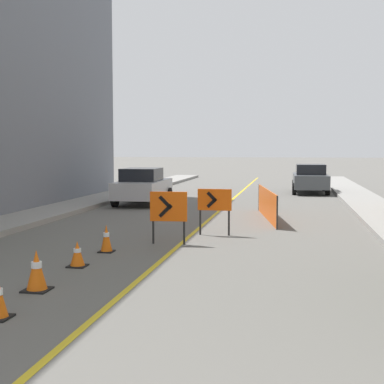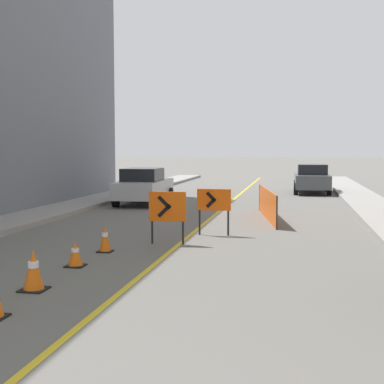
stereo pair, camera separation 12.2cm
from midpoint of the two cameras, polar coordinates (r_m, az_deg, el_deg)
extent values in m
cube|color=gold|center=(22.10, 3.52, -1.69)|extent=(0.12, 46.48, 0.01)
cube|color=gray|center=(23.63, -11.10, -1.16)|extent=(1.89, 46.48, 0.17)
cube|color=gray|center=(22.14, 19.15, -1.72)|extent=(1.89, 46.48, 0.17)
cube|color=black|center=(9.76, -16.16, -9.96)|extent=(0.44, 0.44, 0.03)
cone|color=orange|center=(9.68, -16.21, -7.92)|extent=(0.35, 0.35, 0.68)
cylinder|color=white|center=(9.66, -16.22, -7.44)|extent=(0.18, 0.18, 0.11)
cube|color=black|center=(11.46, -12.02, -7.70)|extent=(0.38, 0.38, 0.03)
cone|color=orange|center=(11.40, -12.05, -6.39)|extent=(0.30, 0.30, 0.51)
cylinder|color=white|center=(11.39, -12.05, -6.09)|extent=(0.16, 0.16, 0.08)
cube|color=black|center=(12.90, -8.99, -6.27)|extent=(0.34, 0.34, 0.03)
cone|color=orange|center=(12.84, -9.00, -4.83)|extent=(0.27, 0.27, 0.63)
cylinder|color=white|center=(12.83, -9.01, -4.50)|extent=(0.14, 0.14, 0.10)
cube|color=#EF560C|center=(13.66, -2.38, -1.55)|extent=(0.96, 0.14, 0.76)
cube|color=black|center=(13.62, -2.72, -1.12)|extent=(0.36, 0.05, 0.36)
cube|color=black|center=(13.64, -2.71, -2.01)|extent=(0.36, 0.05, 0.36)
cylinder|color=black|center=(13.84, -4.01, -4.29)|extent=(0.06, 0.06, 0.59)
cylinder|color=black|center=(13.66, -0.71, -4.40)|extent=(0.06, 0.06, 0.59)
cube|color=#EF560C|center=(15.06, 2.59, -0.83)|extent=(0.96, 0.07, 0.61)
cube|color=black|center=(15.02, 2.29, -0.52)|extent=(0.30, 0.02, 0.30)
cube|color=black|center=(15.03, 2.29, -1.16)|extent=(0.30, 0.02, 0.30)
cylinder|color=black|center=(15.20, 1.05, -3.26)|extent=(0.06, 0.06, 0.71)
cylinder|color=black|center=(15.08, 4.12, -3.34)|extent=(0.06, 0.06, 0.71)
cube|color=#EF560C|center=(18.77, 8.20, -1.29)|extent=(0.87, 4.97, 1.03)
cylinder|color=#262626|center=(16.29, 9.25, -2.20)|extent=(0.05, 0.05, 1.03)
cylinder|color=#262626|center=(21.26, 7.40, -0.58)|extent=(0.05, 0.05, 1.03)
cube|color=#B7B7BC|center=(23.68, -5.00, 0.37)|extent=(1.92, 4.35, 0.72)
cube|color=black|center=(23.44, -5.15, 1.87)|extent=(1.58, 1.98, 0.55)
cylinder|color=black|center=(25.23, -6.03, -0.20)|extent=(0.24, 0.65, 0.64)
cylinder|color=black|center=(24.78, -2.24, -0.26)|extent=(0.24, 0.65, 0.64)
cylinder|color=black|center=(22.70, -7.99, -0.76)|extent=(0.24, 0.65, 0.64)
cylinder|color=black|center=(22.21, -3.81, -0.84)|extent=(0.24, 0.65, 0.64)
cube|color=#474C51|center=(30.08, 12.77, 1.18)|extent=(1.88, 4.33, 0.72)
cube|color=black|center=(29.83, 12.81, 2.37)|extent=(1.56, 1.96, 0.55)
cylinder|color=black|center=(31.41, 11.13, 0.69)|extent=(0.23, 0.64, 0.64)
cylinder|color=black|center=(31.47, 14.24, 0.64)|extent=(0.23, 0.64, 0.64)
cylinder|color=black|center=(28.76, 11.14, 0.33)|extent=(0.23, 0.64, 0.64)
cylinder|color=black|center=(28.81, 14.54, 0.28)|extent=(0.23, 0.64, 0.64)
camera|label=1|loc=(0.06, -89.80, 0.02)|focal=50.00mm
camera|label=2|loc=(0.06, 90.20, -0.02)|focal=50.00mm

